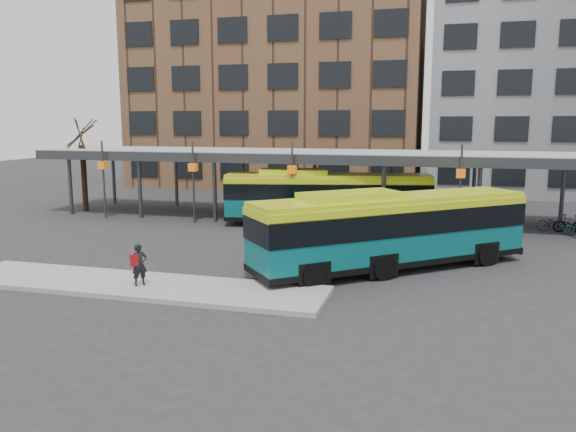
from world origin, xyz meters
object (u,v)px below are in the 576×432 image
object	(u,v)px
bus_rear	(327,196)
bus_front	(391,228)
tree	(84,175)
pedestrian	(139,265)

from	to	relation	value
bus_rear	bus_front	bearing A→B (deg)	-74.96
tree	bus_rear	bearing A→B (deg)	-2.88
bus_rear	pedestrian	world-z (taller)	bus_rear
tree	bus_front	world-z (taller)	tree
tree	pedestrian	size ratio (longest dim) A/B	3.72
bus_front	bus_rear	distance (m)	10.20
bus_front	pedestrian	size ratio (longest dim) A/B	7.11
bus_rear	pedestrian	size ratio (longest dim) A/B	7.96
bus_front	pedestrian	distance (m)	9.89
pedestrian	tree	bearing A→B (deg)	84.25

